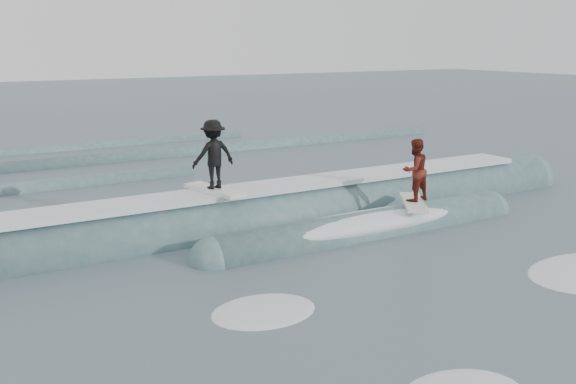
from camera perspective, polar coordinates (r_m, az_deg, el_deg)
ground at (r=13.13m, az=12.17°, el=-9.34°), size 160.00×160.00×0.00m
breaking_wave at (r=17.84m, az=0.00°, el=-2.81°), size 23.13×3.82×2.07m
surfer_black at (r=16.85m, az=-6.65°, el=3.12°), size 1.20×2.07×1.91m
surfer_red at (r=17.80m, az=11.19°, el=1.63°), size 1.57×1.97×1.82m
whitewater at (r=13.70m, az=23.39°, el=-9.19°), size 10.55×6.30×0.10m
far_swells at (r=27.60m, az=-17.34°, el=2.25°), size 37.19×8.65×0.80m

